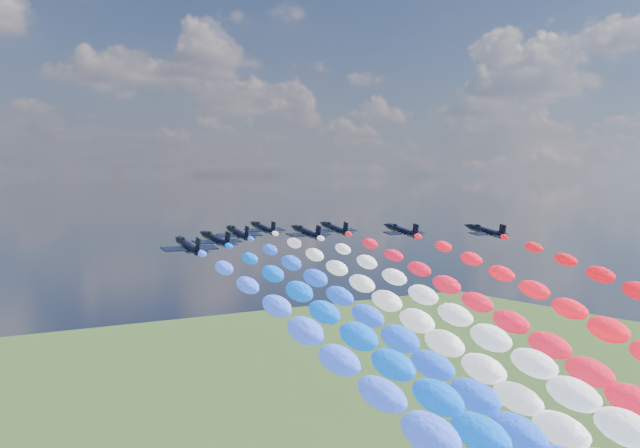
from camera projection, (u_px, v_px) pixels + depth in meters
jet_0 at (188, 246)px, 135.80m from camera, size 10.00×13.26×4.76m
trail_0 at (403, 434)px, 89.22m from camera, size 5.83×109.01×37.32m
jet_1 at (216, 239)px, 149.95m from camera, size 9.97×13.24×4.76m
trail_1 at (413, 399)px, 103.36m from camera, size 5.83×109.01×37.32m
jet_2 at (238, 233)px, 166.50m from camera, size 10.12×13.34×4.76m
trail_2 at (417, 368)px, 119.92m from camera, size 5.83×109.01×37.32m
jet_3 at (307, 232)px, 167.94m from camera, size 9.32×12.77×4.76m
trail_3 at (510, 366)px, 121.36m from camera, size 5.83×109.01×37.32m
jet_4 at (263, 228)px, 181.80m from camera, size 9.35×12.79×4.76m
trail_4 at (431, 346)px, 135.21m from camera, size 5.83×109.01×37.32m
jet_5 at (335, 228)px, 180.48m from camera, size 9.62×12.99×4.76m
trail_5 at (528, 348)px, 133.90m from camera, size 5.83×109.01×37.32m
jet_6 at (402, 231)px, 173.53m from camera, size 9.50×12.90×4.76m
trail_6 at (631, 358)px, 126.94m from camera, size 5.83×109.01×37.32m
jet_7 at (486, 231)px, 171.63m from camera, size 10.15×13.36×4.76m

